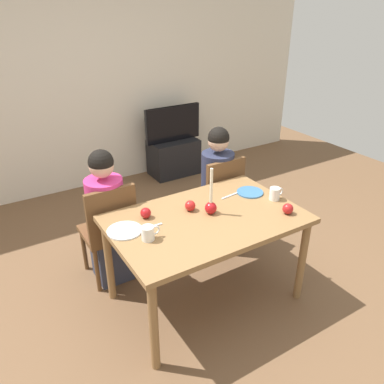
% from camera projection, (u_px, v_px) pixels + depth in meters
% --- Properties ---
extents(ground_plane, '(7.68, 7.68, 0.00)m').
position_uv_depth(ground_plane, '(205.00, 296.00, 3.14)').
color(ground_plane, brown).
extents(back_wall, '(6.40, 0.10, 2.60)m').
position_uv_depth(back_wall, '(86.00, 82.00, 4.53)').
color(back_wall, beige).
rests_on(back_wall, ground).
extents(dining_table, '(1.40, 0.90, 0.75)m').
position_uv_depth(dining_table, '(206.00, 227.00, 2.84)').
color(dining_table, olive).
rests_on(dining_table, ground).
extents(chair_left, '(0.40, 0.40, 0.90)m').
position_uv_depth(chair_left, '(110.00, 228.00, 3.12)').
color(chair_left, brown).
rests_on(chair_left, ground).
extents(chair_right, '(0.40, 0.40, 0.90)m').
position_uv_depth(chair_right, '(219.00, 196.00, 3.62)').
color(chair_right, brown).
rests_on(chair_right, ground).
extents(person_left_child, '(0.30, 0.30, 1.17)m').
position_uv_depth(person_left_child, '(107.00, 220.00, 3.12)').
color(person_left_child, '#33384C').
rests_on(person_left_child, ground).
extents(person_right_child, '(0.30, 0.30, 1.17)m').
position_uv_depth(person_right_child, '(217.00, 189.00, 3.62)').
color(person_right_child, '#33384C').
rests_on(person_right_child, ground).
extents(tv_stand, '(0.64, 0.40, 0.48)m').
position_uv_depth(tv_stand, '(174.00, 157.00, 5.24)').
color(tv_stand, black).
rests_on(tv_stand, ground).
extents(tv, '(0.79, 0.05, 0.46)m').
position_uv_depth(tv, '(173.00, 124.00, 5.03)').
color(tv, black).
rests_on(tv, tv_stand).
extents(candle_centerpiece, '(0.09, 0.09, 0.36)m').
position_uv_depth(candle_centerpiece, '(211.00, 205.00, 2.82)').
color(candle_centerpiece, red).
rests_on(candle_centerpiece, dining_table).
extents(plate_left, '(0.24, 0.24, 0.01)m').
position_uv_depth(plate_left, '(125.00, 231.00, 2.63)').
color(plate_left, silver).
rests_on(plate_left, dining_table).
extents(plate_right, '(0.21, 0.21, 0.01)m').
position_uv_depth(plate_right, '(250.00, 192.00, 3.15)').
color(plate_right, teal).
rests_on(plate_right, dining_table).
extents(mug_left, '(0.13, 0.09, 0.10)m').
position_uv_depth(mug_left, '(148.00, 233.00, 2.52)').
color(mug_left, white).
rests_on(mug_left, dining_table).
extents(mug_right, '(0.13, 0.08, 0.10)m').
position_uv_depth(mug_right, '(275.00, 194.00, 3.03)').
color(mug_right, white).
rests_on(mug_right, dining_table).
extents(fork_left, '(0.18, 0.02, 0.01)m').
position_uv_depth(fork_left, '(150.00, 227.00, 2.67)').
color(fork_left, silver).
rests_on(fork_left, dining_table).
extents(fork_right, '(0.18, 0.03, 0.01)m').
position_uv_depth(fork_right, '(230.00, 196.00, 3.10)').
color(fork_right, silver).
rests_on(fork_right, dining_table).
extents(apple_near_candle, '(0.08, 0.08, 0.08)m').
position_uv_depth(apple_near_candle, '(146.00, 213.00, 2.77)').
color(apple_near_candle, '#AC1518').
rests_on(apple_near_candle, dining_table).
extents(apple_by_left_plate, '(0.08, 0.08, 0.08)m').
position_uv_depth(apple_by_left_plate, '(288.00, 209.00, 2.83)').
color(apple_by_left_plate, '#AF1C1D').
rests_on(apple_by_left_plate, dining_table).
extents(apple_by_right_mug, '(0.08, 0.08, 0.08)m').
position_uv_depth(apple_by_right_mug, '(190.00, 206.00, 2.87)').
color(apple_by_right_mug, red).
rests_on(apple_by_right_mug, dining_table).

